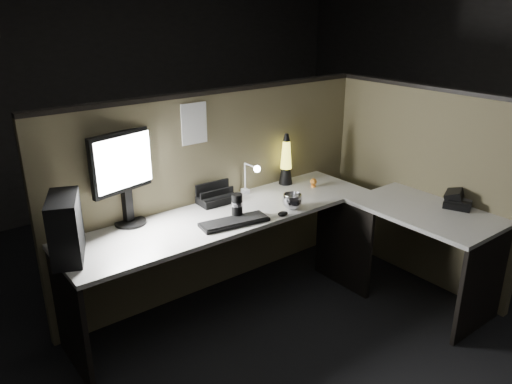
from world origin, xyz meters
TOP-DOWN VIEW (x-y plane):
  - floor at (0.00, 0.00)m, footprint 6.00×6.00m
  - room_shell at (0.00, 0.00)m, footprint 6.00×6.00m
  - partition_back at (0.00, 0.93)m, footprint 2.66×0.06m
  - partition_right at (1.33, 0.10)m, footprint 0.06×1.66m
  - desk at (0.18, 0.25)m, footprint 2.60×1.60m
  - pc_tower at (-1.22, 0.63)m, footprint 0.28×0.39m
  - monitor at (-0.75, 0.87)m, footprint 0.48×0.21m
  - keyboard at (-0.20, 0.44)m, footprint 0.48×0.23m
  - mouse at (0.13, 0.34)m, footprint 0.08×0.06m
  - clip_lamp at (0.19, 0.77)m, footprint 0.05×0.20m
  - organizer at (-0.09, 0.87)m, footprint 0.28×0.25m
  - lava_lamp at (0.57, 0.82)m, footprint 0.11×0.11m
  - travel_mug at (-0.14, 0.50)m, footprint 0.08×0.08m
  - steel_mug at (0.27, 0.39)m, footprint 0.17×0.17m
  - figurine at (0.69, 0.62)m, footprint 0.05×0.05m
  - pinned_paper at (-0.21, 0.90)m, footprint 0.20×0.00m
  - desk_phone at (1.24, -0.28)m, footprint 0.27×0.26m

SIDE VIEW (x-z plane):
  - floor at x=0.00m, z-range 0.00..0.00m
  - desk at x=0.18m, z-range 0.22..0.95m
  - keyboard at x=-0.20m, z-range 0.73..0.75m
  - mouse at x=0.13m, z-range 0.73..0.76m
  - partition_back at x=0.00m, z-range 0.00..1.50m
  - partition_right at x=1.33m, z-range 0.00..1.50m
  - figurine at x=0.69m, z-range 0.75..0.80m
  - organizer at x=-0.09m, z-range 0.67..0.88m
  - desk_phone at x=1.24m, z-range 0.71..0.84m
  - steel_mug at x=0.27m, z-range 0.73..0.84m
  - travel_mug at x=-0.14m, z-range 0.73..0.90m
  - clip_lamp at x=0.19m, z-range 0.75..1.01m
  - lava_lamp at x=0.57m, z-range 0.70..1.11m
  - pc_tower at x=-1.22m, z-range 0.73..1.10m
  - monitor at x=-0.75m, z-range 0.79..1.41m
  - pinned_paper at x=-0.21m, z-range 1.18..1.46m
  - room_shell at x=0.00m, z-range -1.38..4.62m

